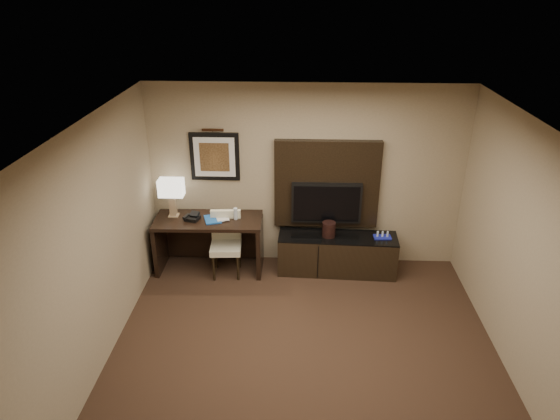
# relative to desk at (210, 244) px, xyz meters

# --- Properties ---
(floor) EXTENTS (4.50, 5.00, 0.01)m
(floor) POSITION_rel_desk_xyz_m (1.39, -2.15, -0.42)
(floor) COLOR #312016
(floor) RESTS_ON ground
(ceiling) EXTENTS (4.50, 5.00, 0.01)m
(ceiling) POSITION_rel_desk_xyz_m (1.39, -2.15, 2.29)
(ceiling) COLOR silver
(ceiling) RESTS_ON wall_back
(wall_back) EXTENTS (4.50, 0.01, 2.70)m
(wall_back) POSITION_rel_desk_xyz_m (1.39, 0.35, 0.94)
(wall_back) COLOR #9A8868
(wall_back) RESTS_ON floor
(wall_left) EXTENTS (0.01, 5.00, 2.70)m
(wall_left) POSITION_rel_desk_xyz_m (-0.86, -2.15, 0.94)
(wall_left) COLOR #9A8868
(wall_left) RESTS_ON floor
(wall_right) EXTENTS (0.01, 5.00, 2.70)m
(wall_right) POSITION_rel_desk_xyz_m (3.64, -2.15, 0.94)
(wall_right) COLOR #9A8868
(wall_right) RESTS_ON floor
(desk) EXTENTS (1.55, 0.70, 0.82)m
(desk) POSITION_rel_desk_xyz_m (0.00, 0.00, 0.00)
(desk) COLOR black
(desk) RESTS_ON floor
(credenza) EXTENTS (1.72, 0.54, 0.59)m
(credenza) POSITION_rel_desk_xyz_m (1.87, -0.00, -0.12)
(credenza) COLOR black
(credenza) RESTS_ON floor
(tv_wall_panel) EXTENTS (1.50, 0.12, 1.30)m
(tv_wall_panel) POSITION_rel_desk_xyz_m (1.69, 0.29, 0.86)
(tv_wall_panel) COLOR black
(tv_wall_panel) RESTS_ON wall_back
(tv) EXTENTS (1.00, 0.08, 0.60)m
(tv) POSITION_rel_desk_xyz_m (1.69, 0.19, 0.61)
(tv) COLOR black
(tv) RESTS_ON tv_wall_panel
(artwork) EXTENTS (0.70, 0.04, 0.70)m
(artwork) POSITION_rel_desk_xyz_m (0.09, 0.33, 1.24)
(artwork) COLOR black
(artwork) RESTS_ON wall_back
(picture_light) EXTENTS (0.04, 0.04, 0.30)m
(picture_light) POSITION_rel_desk_xyz_m (0.09, 0.29, 1.64)
(picture_light) COLOR #422515
(picture_light) RESTS_ON wall_back
(desk_chair) EXTENTS (0.46, 0.52, 0.90)m
(desk_chair) POSITION_rel_desk_xyz_m (0.26, -0.14, 0.04)
(desk_chair) COLOR beige
(desk_chair) RESTS_ON floor
(table_lamp) EXTENTS (0.38, 0.24, 0.60)m
(table_lamp) POSITION_rel_desk_xyz_m (-0.51, 0.08, 0.71)
(table_lamp) COLOR tan
(table_lamp) RESTS_ON desk
(desk_phone) EXTENTS (0.23, 0.21, 0.09)m
(desk_phone) POSITION_rel_desk_xyz_m (-0.22, -0.04, 0.46)
(desk_phone) COLOR black
(desk_phone) RESTS_ON desk
(blue_folder) EXTENTS (0.30, 0.35, 0.02)m
(blue_folder) POSITION_rel_desk_xyz_m (0.07, -0.02, 0.42)
(blue_folder) COLOR #1A56AB
(blue_folder) RESTS_ON desk
(book) EXTENTS (0.17, 0.07, 0.23)m
(book) POSITION_rel_desk_xyz_m (0.12, -0.01, 0.53)
(book) COLOR tan
(book) RESTS_ON desk
(water_bottle) EXTENTS (0.07, 0.07, 0.17)m
(water_bottle) POSITION_rel_desk_xyz_m (0.40, 0.02, 0.50)
(water_bottle) COLOR silver
(water_bottle) RESTS_ON desk
(ice_bucket) EXTENTS (0.23, 0.23, 0.22)m
(ice_bucket) POSITION_rel_desk_xyz_m (1.73, 0.00, 0.28)
(ice_bucket) COLOR black
(ice_bucket) RESTS_ON credenza
(minibar_tray) EXTENTS (0.25, 0.16, 0.09)m
(minibar_tray) POSITION_rel_desk_xyz_m (2.50, -0.02, 0.22)
(minibar_tray) COLOR #1B24AF
(minibar_tray) RESTS_ON credenza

